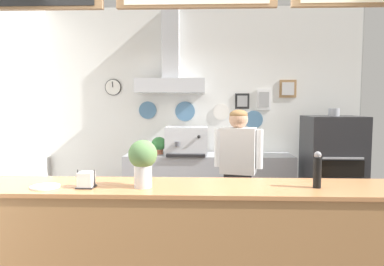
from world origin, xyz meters
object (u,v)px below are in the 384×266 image
at_px(condiment_plate, 45,187).
at_px(shop_worker, 238,174).
at_px(pizza_oven, 332,173).
at_px(espresso_machine, 187,141).
at_px(napkin_holder, 86,180).
at_px(basil_vase, 143,161).
at_px(potted_thyme, 254,146).
at_px(pepper_grinder, 317,170).
at_px(potted_rosemary, 159,144).

bearing_deg(condiment_plate, shop_worker, 41.13).
bearing_deg(pizza_oven, espresso_machine, 172.38).
bearing_deg(napkin_holder, basil_vase, 3.21).
relative_size(shop_worker, potted_thyme, 7.40).
relative_size(shop_worker, condiment_plate, 7.47).
relative_size(shop_worker, pepper_grinder, 5.87).
relative_size(potted_thyme, basil_vase, 0.61).
relative_size(condiment_plate, pepper_grinder, 0.78).
bearing_deg(napkin_holder, potted_rosemary, 84.65).
height_order(espresso_machine, potted_thyme, espresso_machine).
bearing_deg(condiment_plate, potted_rosemary, 77.58).
xyz_separation_m(pizza_oven, basil_vase, (-2.12, -2.08, 0.48)).
xyz_separation_m(shop_worker, espresso_machine, (-0.62, 1.03, 0.26)).
height_order(shop_worker, basil_vase, shop_worker).
bearing_deg(espresso_machine, potted_rosemary, 175.15).
bearing_deg(pizza_oven, shop_worker, -149.37).
bearing_deg(potted_thyme, shop_worker, -106.49).
relative_size(pizza_oven, basil_vase, 4.51).
height_order(pizza_oven, basil_vase, pizza_oven).
relative_size(potted_rosemary, basil_vase, 0.69).
bearing_deg(pepper_grinder, potted_rosemary, 122.11).
bearing_deg(pepper_grinder, condiment_plate, -178.22).
xyz_separation_m(pizza_oven, pepper_grinder, (-0.84, -2.05, 0.42)).
relative_size(napkin_holder, basil_vase, 0.38).
height_order(potted_rosemary, pepper_grinder, pepper_grinder).
bearing_deg(napkin_holder, espresso_machine, 75.41).
xyz_separation_m(potted_rosemary, basil_vase, (0.19, -2.37, 0.16)).
distance_m(basil_vase, pepper_grinder, 1.28).
distance_m(napkin_holder, basil_vase, 0.44).
bearing_deg(pizza_oven, condiment_plate, -143.33).
xyz_separation_m(pizza_oven, napkin_holder, (-2.53, -2.11, 0.34)).
bearing_deg(basil_vase, espresso_machine, 85.16).
distance_m(espresso_machine, potted_thyme, 0.95).
xyz_separation_m(napkin_holder, pepper_grinder, (1.69, 0.06, 0.08)).
bearing_deg(potted_rosemary, shop_worker, -46.28).
relative_size(espresso_machine, potted_rosemary, 2.39).
distance_m(potted_rosemary, napkin_holder, 2.41).
height_order(pizza_oven, pepper_grinder, pizza_oven).
xyz_separation_m(napkin_holder, basil_vase, (0.42, 0.02, 0.14)).
bearing_deg(pizza_oven, basil_vase, -135.45).
bearing_deg(napkin_holder, shop_worker, 47.28).
height_order(potted_rosemary, basil_vase, basil_vase).
bearing_deg(shop_worker, basil_vase, 72.24).
bearing_deg(condiment_plate, basil_vase, 2.42).
bearing_deg(potted_rosemary, basil_vase, -85.36).
height_order(napkin_holder, basil_vase, basil_vase).
xyz_separation_m(pizza_oven, potted_rosemary, (-2.31, 0.29, 0.33)).
relative_size(potted_thyme, pepper_grinder, 0.79).
xyz_separation_m(shop_worker, basil_vase, (-0.82, -1.32, 0.36)).
height_order(basil_vase, pepper_grinder, basil_vase).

